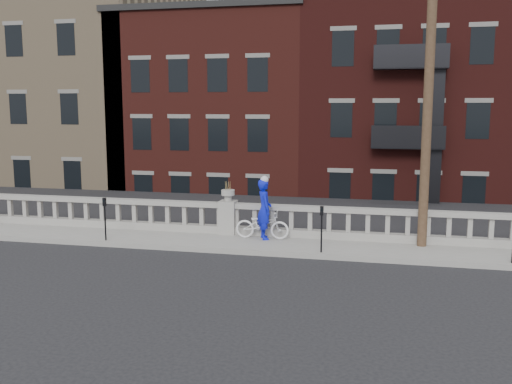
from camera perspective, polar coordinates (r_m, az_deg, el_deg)
ground at (r=15.48m, az=-6.72°, el=-7.83°), size 120.00×120.00×0.00m
sidewalk at (r=18.22m, az=-3.59°, el=-5.02°), size 32.00×2.20×0.15m
balustrade at (r=18.99m, az=-2.80°, el=-2.71°), size 28.00×0.34×1.03m
planter_pedestal at (r=18.96m, az=-2.81°, el=-2.14°), size 0.55×0.55×1.76m
lower_level at (r=37.34m, az=5.90°, el=5.92°), size 80.00×44.00×20.80m
utility_pole at (r=17.65m, az=16.93°, el=11.08°), size 1.60×0.28×10.00m
parking_meter_b at (r=18.56m, az=-14.88°, el=-2.14°), size 0.10×0.09×1.36m
parking_meter_c at (r=16.58m, az=6.58°, el=-3.18°), size 0.10×0.09×1.36m
bicycle at (r=18.26m, az=0.63°, el=-3.28°), size 1.73×0.65×0.90m
cyclist at (r=18.12m, az=0.84°, el=-1.73°), size 0.71×0.83×1.92m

